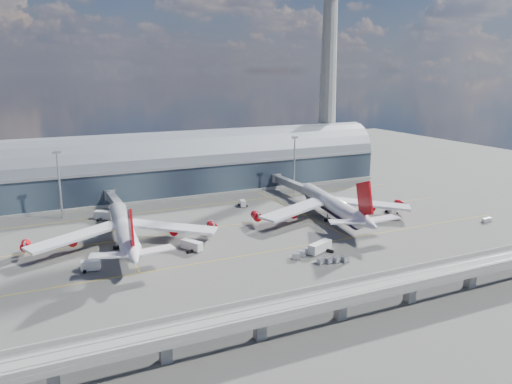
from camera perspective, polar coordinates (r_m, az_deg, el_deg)
name	(u,v)px	position (r m, az deg, el deg)	size (l,w,h in m)	color
ground	(242,244)	(161.45, -1.59, -5.94)	(500.00, 500.00, 0.00)	#474744
taxi_lines	(218,225)	(180.90, -4.40, -3.80)	(200.00, 80.12, 0.01)	gold
terminal	(173,168)	(229.81, -9.42, 2.74)	(200.00, 30.00, 28.00)	#1F2733
control_tower	(328,76)	(265.91, 8.27, 12.98)	(19.00, 19.00, 103.00)	gray
guideway	(341,297)	(114.88, 9.68, -11.71)	(220.00, 8.50, 7.20)	gray
floodlight_mast_left	(59,183)	(198.99, -21.55, 0.95)	(3.00, 0.70, 25.70)	gray
floodlight_mast_right	(294,163)	(227.38, 4.41, 3.36)	(3.00, 0.70, 25.70)	gray
airliner_left	(124,230)	(162.42, -14.80, -4.22)	(60.75, 63.87, 19.45)	white
airliner_right	(333,206)	(188.10, 8.82, -1.54)	(61.84, 64.69, 20.58)	white
jet_bridge_left	(114,201)	(200.98, -15.87, -0.97)	(4.40, 28.00, 7.25)	gray
jet_bridge_right	(289,183)	(223.64, 3.85, 0.98)	(4.40, 32.00, 7.25)	gray
service_truck_0	(192,245)	(156.67, -7.35, -6.06)	(5.62, 7.63, 3.05)	silver
service_truck_1	(91,266)	(147.42, -18.38, -7.99)	(5.51, 3.33, 2.99)	silver
service_truck_2	(320,247)	(154.69, 7.32, -6.28)	(9.27, 5.87, 3.25)	silver
service_truck_3	(391,210)	(202.27, 15.21, -1.98)	(3.36, 5.49, 2.49)	silver
service_truck_4	(243,203)	(204.66, -1.53, -1.31)	(3.11, 4.79, 2.56)	silver
service_truck_5	(104,215)	(195.10, -17.01, -2.55)	(7.03, 6.12, 3.29)	silver
cargo_train_0	(301,254)	(150.94, 5.21, -7.04)	(8.07, 5.02, 1.82)	gray
cargo_train_1	(333,260)	(147.34, 8.80, -7.72)	(9.84, 3.60, 1.62)	gray
cargo_train_2	(487,220)	(202.46, 24.88, -2.93)	(4.50, 1.87, 1.49)	gray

